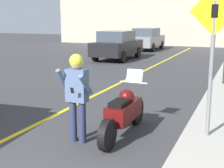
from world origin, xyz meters
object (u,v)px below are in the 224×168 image
(crossing_sign, at_px, (212,48))
(parked_car_black, at_px, (117,45))
(motorcycle, at_px, (124,112))
(person_biker, at_px, (77,89))
(parked_car_grey, at_px, (147,39))

(crossing_sign, xyz_separation_m, parked_car_black, (-6.42, 11.03, -0.96))
(motorcycle, relative_size, parked_car_black, 0.53)
(person_biker, height_order, crossing_sign, crossing_sign)
(motorcycle, distance_m, person_biker, 1.12)
(person_biker, xyz_separation_m, crossing_sign, (2.30, 1.06, 0.76))
(motorcycle, height_order, parked_car_grey, parked_car_grey)
(crossing_sign, height_order, parked_car_black, crossing_sign)
(person_biker, relative_size, parked_car_black, 0.41)
(parked_car_grey, bearing_deg, motorcycle, -74.41)
(motorcycle, height_order, crossing_sign, crossing_sign)
(person_biker, relative_size, crossing_sign, 0.61)
(person_biker, height_order, parked_car_black, person_biker)
(parked_car_grey, bearing_deg, parked_car_black, -89.05)
(crossing_sign, bearing_deg, parked_car_black, 120.21)
(motorcycle, relative_size, crossing_sign, 0.79)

